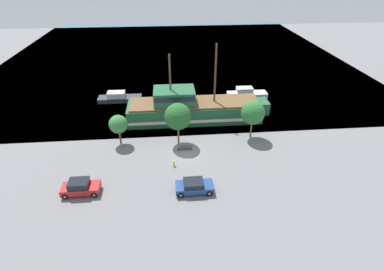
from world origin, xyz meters
The scene contains 12 objects.
ground_plane centered at (0.00, 0.00, 0.00)m, with size 160.00×160.00×0.00m, color slate.
water_surface centered at (0.00, 44.00, 0.00)m, with size 80.00×80.00×0.00m, color #38667F.
pirate_ship centered at (1.63, 8.89, 1.81)m, with size 21.12×5.28×11.33m.
moored_boat_dockside centered at (-10.32, 16.65, 0.60)m, with size 7.31×2.31×1.64m.
moored_boat_outer centered at (11.83, 16.31, 0.66)m, with size 6.91×2.15×1.80m.
parked_car_curb_front centered at (0.36, -7.49, 0.71)m, with size 3.97×1.90×1.39m.
parked_car_curb_mid centered at (-11.50, -6.69, 0.78)m, with size 3.88×1.84×1.61m.
fire_hydrant centered at (-1.61, -2.87, 0.41)m, with size 0.42×0.25×0.76m.
bench_promenade_east centered at (-0.09, 0.50, 0.44)m, with size 1.80×0.45×0.85m.
tree_row_east centered at (-8.47, 2.74, 2.92)m, with size 2.41×2.41×4.15m.
tree_row_mideast centered at (-0.81, 2.29, 3.93)m, with size 3.46×3.46×5.67m.
tree_row_midwest centered at (9.10, 2.87, 3.73)m, with size 3.15×3.15×5.32m.
Camera 1 is at (-1.99, -31.54, 21.48)m, focal length 28.00 mm.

